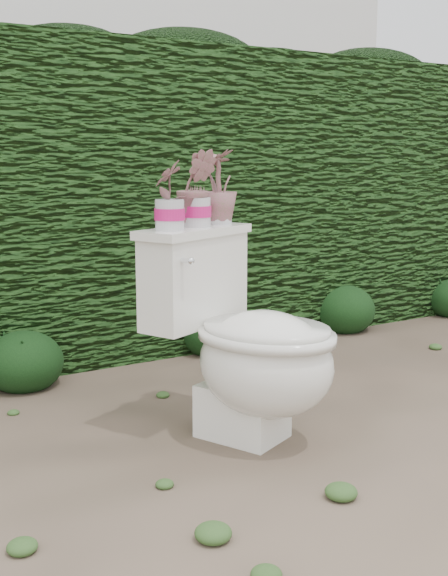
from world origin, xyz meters
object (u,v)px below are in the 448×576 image
potted_plant_left (169,197)px  potted_plant_right (218,189)px  toilet (247,346)px  potted_plant_center (197,190)px

potted_plant_left → potted_plant_right: potted_plant_right is taller
toilet → potted_plant_right: 0.63m
toilet → potted_plant_right: potted_plant_right is taller
potted_plant_left → potted_plant_right: 0.30m
toilet → potted_plant_center: bearing=85.9°
toilet → potted_plant_right: bearing=56.5°
potted_plant_left → potted_plant_center: (0.15, 0.06, 0.02)m
potted_plant_center → potted_plant_left: bearing=-130.5°
toilet → potted_plant_center: 0.61m
potted_plant_center → potted_plant_right: bearing=49.5°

